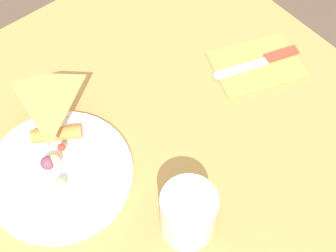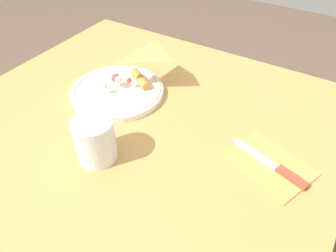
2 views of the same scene
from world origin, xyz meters
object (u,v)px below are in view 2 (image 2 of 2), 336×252
dining_table (145,155)px  butter_knife (272,165)px  plate_pizza (118,90)px  napkin_folded (268,164)px  milk_glass (95,141)px

dining_table → butter_knife: (-0.32, -0.01, 0.13)m
plate_pizza → napkin_folded: 0.43m
butter_knife → milk_glass: bearing=44.6°
plate_pizza → butter_knife: bearing=174.6°
dining_table → plate_pizza: bearing=-24.2°
butter_knife → napkin_folded: bearing=0.0°
milk_glass → napkin_folded: size_ratio=0.49×
dining_table → milk_glass: size_ratio=9.51×
butter_knife → plate_pizza: bearing=12.7°
milk_glass → butter_knife: milk_glass is taller
plate_pizza → butter_knife: size_ratio=1.39×
dining_table → napkin_folded: napkin_folded is taller
milk_glass → butter_knife: size_ratio=0.55×
plate_pizza → milk_glass: size_ratio=2.53×
dining_table → milk_glass: (0.01, 0.15, 0.17)m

